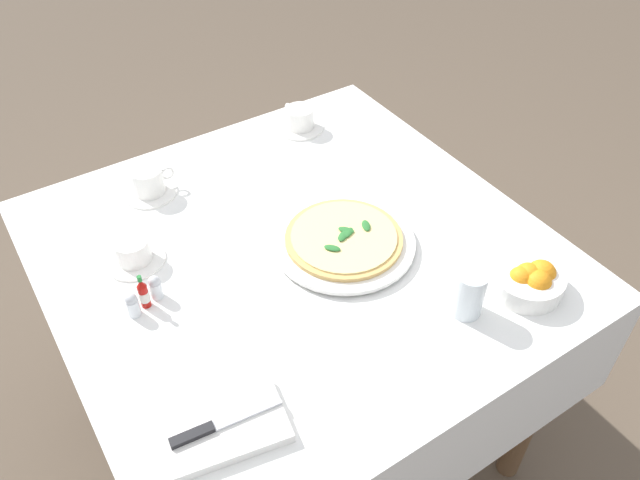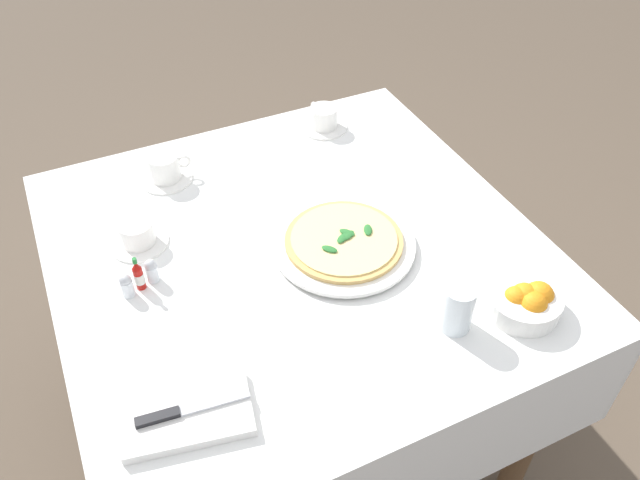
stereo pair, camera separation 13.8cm
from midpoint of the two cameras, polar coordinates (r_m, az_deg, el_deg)
name	(u,v)px [view 1 (the left image)]	position (r m, az deg, el deg)	size (l,w,h in m)	color
ground_plane	(303,428)	(1.99, -3.64, -16.69)	(8.00, 8.00, 0.00)	brown
dining_table	(298,291)	(1.50, -4.65, -4.72)	(1.04, 1.04, 0.75)	white
pizza_plate	(344,242)	(1.39, -0.69, -0.33)	(0.32, 0.32, 0.02)	white
pizza	(344,237)	(1.38, -0.69, 0.09)	(0.26, 0.26, 0.02)	#DBAD60
coffee_cup_far_left	(133,252)	(1.43, -19.24, -1.13)	(0.13, 0.13, 0.06)	white
coffee_cup_far_right	(300,119)	(1.76, -4.12, 10.72)	(0.13, 0.13, 0.06)	white
coffee_cup_near_left	(149,183)	(1.59, -17.65, 4.85)	(0.13, 0.13, 0.07)	white
water_glass_left_edge	(468,295)	(1.25, 10.16, -5.06)	(0.06, 0.06, 0.10)	white
napkin_folded	(220,428)	(1.13, -12.61, -16.45)	(0.24, 0.17, 0.02)	white
dinner_knife	(221,423)	(1.12, -12.58, -16.03)	(0.20, 0.04, 0.01)	silver
citrus_bowl	(529,280)	(1.33, 15.59, -3.61)	(0.15, 0.15, 0.07)	white
hot_sauce_bottle	(144,294)	(1.32, -18.57, -4.76)	(0.02, 0.02, 0.08)	#B7140F
salt_shaker	(156,288)	(1.34, -17.51, -4.30)	(0.03, 0.03, 0.06)	white
pepper_shaker	(133,306)	(1.32, -19.47, -5.76)	(0.03, 0.03, 0.06)	white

